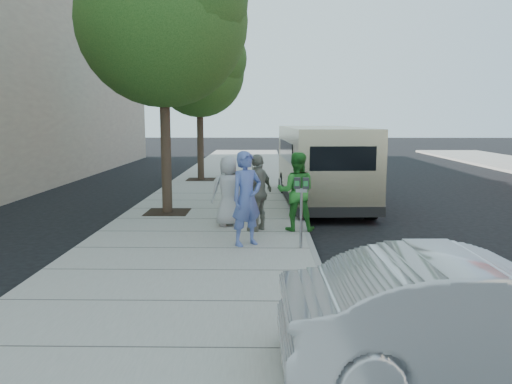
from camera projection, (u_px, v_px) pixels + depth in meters
The scene contains 12 objects.
ground at pixel (245, 238), 11.77m from camera, with size 120.00×120.00×0.00m, color black.
sidewalk at pixel (203, 234), 11.77m from camera, with size 5.00×60.00×0.15m, color gray.
curb_face at pixel (306, 235), 11.74m from camera, with size 0.12×60.00×0.16m, color gray.
tree_near at pixel (164, 14), 13.36m from camera, with size 4.62×4.60×7.53m.
tree_far at pixel (200, 68), 20.97m from camera, with size 3.92×3.80×6.49m.
parking_meter at pixel (301, 197), 10.13m from camera, with size 0.31×0.15×1.46m.
van at pixel (322, 164), 15.97m from camera, with size 2.60×6.88×2.51m.
sedan at pixel (478, 319), 5.29m from camera, with size 1.47×4.21×1.39m, color #B0B1B8.
person_officer at pixel (247, 199), 10.38m from camera, with size 0.72×0.47×1.98m, color #5267AF.
person_green_shirt at pixel (296, 192), 11.76m from camera, with size 0.90×0.70×1.86m, color #2B852C.
person_gray_shirt at pixel (229, 191), 12.29m from camera, with size 0.85×0.55×1.74m, color #AEAEB1.
person_striped_polo at pixel (258, 193), 11.75m from camera, with size 1.06×0.44×1.82m, color gray.
Camera 1 is at (0.43, -11.48, 2.80)m, focal length 35.00 mm.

